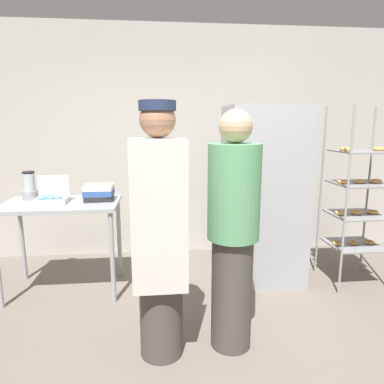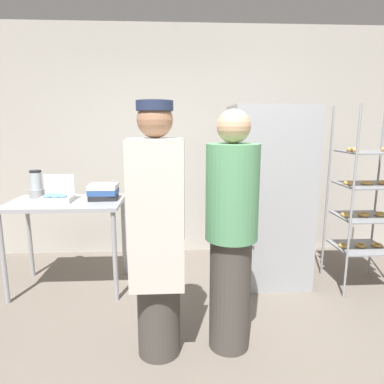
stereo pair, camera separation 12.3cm
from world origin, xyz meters
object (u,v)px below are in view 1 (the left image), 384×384
baking_rack (358,199)px  person_baker (160,231)px  donut_box (51,198)px  binder_stack (99,193)px  blender_pitcher (30,187)px  person_customer (233,232)px  refrigerator (264,196)px

baking_rack → person_baker: 2.23m
donut_box → binder_stack: (0.43, 0.08, 0.03)m
person_baker → baking_rack: bearing=25.7°
donut_box → binder_stack: donut_box is taller
blender_pitcher → binder_stack: 0.70m
person_customer → person_baker: bearing=-174.6°
person_baker → binder_stack: bearing=117.2°
donut_box → person_baker: person_baker is taller
baking_rack → person_customer: size_ratio=1.05×
donut_box → person_baker: bearing=-45.9°
donut_box → blender_pitcher: size_ratio=1.05×
baking_rack → binder_stack: bearing=176.4°
refrigerator → donut_box: refrigerator is taller
person_customer → blender_pitcher: bearing=146.3°
person_baker → person_customer: bearing=5.4°
refrigerator → baking_rack: bearing=-10.4°
refrigerator → person_baker: (-1.08, -1.13, 0.02)m
donut_box → binder_stack: 0.44m
blender_pitcher → person_baker: size_ratio=0.16×
refrigerator → baking_rack: 0.94m
donut_box → person_customer: 1.82m
blender_pitcher → person_customer: bearing=-33.7°
baking_rack → person_customer: (-1.49, -0.92, -0.01)m
binder_stack → blender_pitcher: bearing=170.9°
baking_rack → binder_stack: size_ratio=6.39×
person_customer → binder_stack: bearing=135.5°
person_customer → baking_rack: bearing=31.6°
refrigerator → donut_box: 2.09m
blender_pitcher → person_customer: (1.78, -1.19, -0.14)m
refrigerator → binder_stack: bearing=-179.7°
donut_box → binder_stack: bearing=11.0°
baking_rack → donut_box: (-3.01, 0.08, 0.05)m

